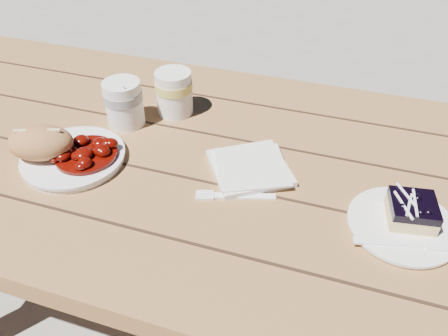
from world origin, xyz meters
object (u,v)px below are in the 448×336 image
(second_cup, at_px, (174,93))
(main_plate, at_px, (74,158))
(picnic_table, at_px, (253,219))
(dessert_plate, at_px, (402,225))
(coffee_cup, at_px, (124,103))
(blueberry_cake, at_px, (412,210))
(bread_roll, at_px, (41,143))

(second_cup, bearing_deg, main_plate, -117.52)
(picnic_table, bearing_deg, dessert_plate, -16.66)
(main_plate, height_order, second_cup, second_cup)
(picnic_table, distance_m, coffee_cup, 0.40)
(blueberry_cake, bearing_deg, dessert_plate, -132.49)
(picnic_table, bearing_deg, bread_roll, -163.92)
(picnic_table, relative_size, coffee_cup, 18.50)
(dessert_plate, bearing_deg, picnic_table, 163.34)
(coffee_cup, relative_size, second_cup, 1.00)
(dessert_plate, bearing_deg, coffee_cup, 166.43)
(picnic_table, height_order, second_cup, second_cup)
(bread_roll, distance_m, blueberry_cake, 0.73)
(main_plate, xyz_separation_m, dessert_plate, (0.67, 0.02, -0.00))
(picnic_table, distance_m, blueberry_cake, 0.37)
(picnic_table, relative_size, dessert_plate, 10.66)
(picnic_table, height_order, main_plate, main_plate)
(coffee_cup, bearing_deg, picnic_table, -10.79)
(coffee_cup, bearing_deg, dessert_plate, -13.57)
(main_plate, distance_m, blueberry_cake, 0.68)
(bread_roll, relative_size, coffee_cup, 1.23)
(blueberry_cake, distance_m, coffee_cup, 0.65)
(bread_roll, xyz_separation_m, dessert_plate, (0.72, 0.04, -0.05))
(main_plate, xyz_separation_m, blueberry_cake, (0.68, 0.03, 0.02))
(blueberry_cake, height_order, coffee_cup, coffee_cup)
(blueberry_cake, height_order, second_cup, second_cup)
(picnic_table, relative_size, main_plate, 9.49)
(dessert_plate, xyz_separation_m, coffee_cup, (-0.63, 0.15, 0.05))
(picnic_table, distance_m, dessert_plate, 0.35)
(bread_roll, height_order, second_cup, second_cup)
(second_cup, bearing_deg, dessert_plate, -23.43)
(main_plate, distance_m, bread_roll, 0.07)
(bread_roll, height_order, coffee_cup, coffee_cup)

